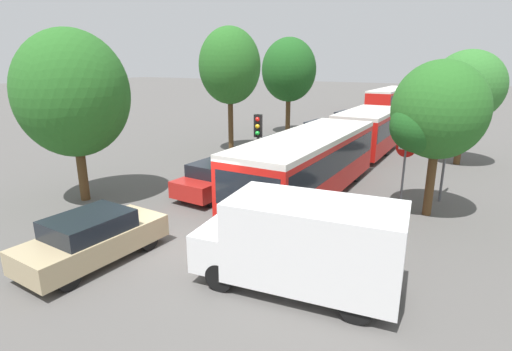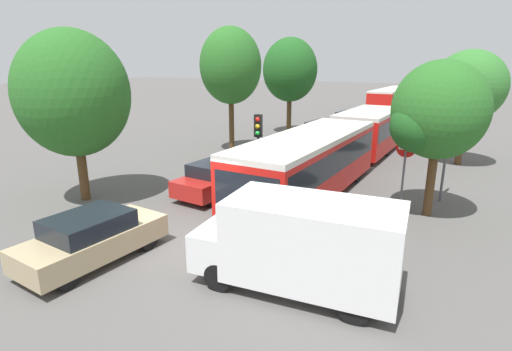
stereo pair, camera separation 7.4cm
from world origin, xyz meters
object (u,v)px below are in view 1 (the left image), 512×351
at_px(queued_car_white, 285,148).
at_px(city_bus_rear, 391,98).
at_px(no_entry_sign, 404,164).
at_px(tree_left_far, 288,72).
at_px(queued_car_silver, 322,132).
at_px(queued_car_red, 218,178).
at_px(queued_car_tan, 93,238).
at_px(direction_sign_post, 447,139).
at_px(traffic_light, 258,137).
at_px(white_van, 304,243).
at_px(tree_left_mid, 229,68).
at_px(tree_right_mid, 467,86).
at_px(articulated_bus, 339,145).
at_px(tree_left_near, 73,94).
at_px(queued_car_black, 349,121).
at_px(tree_right_near, 436,113).

bearing_deg(queued_car_white, city_bus_rear, 3.19).
bearing_deg(no_entry_sign, tree_left_far, -140.92).
xyz_separation_m(queued_car_white, queued_car_silver, (-0.12, 6.17, 0.01)).
bearing_deg(queued_car_red, queued_car_tan, -173.53).
distance_m(queued_car_silver, direction_sign_post, 12.54).
xyz_separation_m(direction_sign_post, tree_left_far, (-12.20, 11.48, 2.13)).
height_order(queued_car_red, traffic_light, traffic_light).
bearing_deg(queued_car_white, white_van, -149.23).
relative_size(tree_left_mid, tree_right_mid, 1.23).
height_order(tree_left_far, tree_right_mid, tree_left_far).
bearing_deg(white_van, tree_left_mid, -57.27).
relative_size(articulated_bus, tree_left_near, 2.64).
bearing_deg(articulated_bus, tree_left_far, -142.53).
relative_size(queued_car_black, tree_left_mid, 0.61).
relative_size(articulated_bus, queued_car_black, 3.89).
xyz_separation_m(white_van, no_entry_sign, (1.12, 6.64, 0.64)).
bearing_deg(queued_car_red, white_van, -126.57).
bearing_deg(white_van, tree_left_far, -70.49).
relative_size(city_bus_rear, no_entry_sign, 4.14).
bearing_deg(queued_car_red, tree_right_mid, -35.02).
relative_size(tree_right_near, tree_right_mid, 0.91).
distance_m(queued_car_black, tree_left_mid, 12.97).
bearing_deg(no_entry_sign, queued_car_red, -77.49).
relative_size(articulated_bus, queued_car_white, 4.03).
bearing_deg(tree_right_near, tree_right_mid, 86.55).
distance_m(queued_car_tan, queued_car_silver, 19.40).
bearing_deg(city_bus_rear, queued_car_tan, -178.01).
xyz_separation_m(queued_car_white, no_entry_sign, (7.14, -5.02, 1.12)).
bearing_deg(direction_sign_post, queued_car_black, -48.95).
bearing_deg(no_entry_sign, queued_car_black, -157.48).
relative_size(queued_car_white, tree_left_mid, 0.59).
bearing_deg(articulated_bus, city_bus_rear, -172.92).
relative_size(queued_car_tan, no_entry_sign, 1.48).
bearing_deg(traffic_light, queued_car_black, 166.00).
bearing_deg(traffic_light, queued_car_red, -84.24).
xyz_separation_m(traffic_light, tree_right_near, (6.43, 1.02, 1.24)).
bearing_deg(queued_car_black, city_bus_rear, 2.95).
height_order(queued_car_silver, tree_left_mid, tree_left_mid).
xyz_separation_m(tree_left_mid, tree_right_mid, (12.61, 3.41, -0.88)).
height_order(queued_car_tan, no_entry_sign, no_entry_sign).
bearing_deg(traffic_light, white_van, 18.92).
bearing_deg(tree_left_far, traffic_light, -69.42).
relative_size(queued_car_red, tree_left_far, 0.59).
bearing_deg(direction_sign_post, tree_right_mid, -79.32).
xyz_separation_m(queued_car_silver, no_entry_sign, (7.26, -11.19, 1.12)).
bearing_deg(traffic_light, no_entry_sign, 79.97).
height_order(tree_left_near, tree_right_near, tree_left_near).
distance_m(direction_sign_post, tree_left_mid, 13.17).
xyz_separation_m(articulated_bus, city_bus_rear, (-3.32, 28.82, -0.06)).
xyz_separation_m(city_bus_rear, queued_car_tan, (0.23, -40.87, -0.73)).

